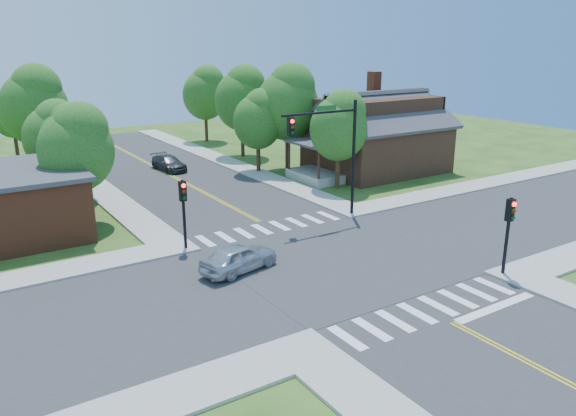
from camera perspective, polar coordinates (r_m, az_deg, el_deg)
ground at (r=28.21m, az=4.82°, el=-5.48°), size 100.00×100.00×0.00m
road_ns at (r=28.20m, az=4.82°, el=-5.44°), size 10.00×90.00×0.04m
road_ew at (r=28.20m, az=4.82°, el=-5.44°), size 90.00×10.00×0.04m
intersection_patch at (r=28.21m, az=4.82°, el=-5.48°), size 10.20×10.20×0.06m
sidewalk_ne at (r=49.54m, az=8.18°, el=4.31°), size 40.00×40.00×0.14m
crosswalk_north at (r=32.98m, az=-1.76°, el=-1.98°), size 8.85×2.00×0.01m
crosswalk_south at (r=24.05m, az=13.99°, el=-9.96°), size 8.85×2.00×0.01m
centerline at (r=28.19m, az=4.82°, el=-5.40°), size 0.30×90.00×0.01m
stop_bar at (r=25.07m, az=20.33°, el=-9.53°), size 4.60×0.45×0.09m
signal_mast_ne at (r=33.43m, az=4.50°, el=6.74°), size 5.30×0.42×7.20m
signal_pole_se at (r=27.54m, az=21.56°, el=-1.32°), size 0.34×0.42×3.80m
signal_pole_nw at (r=29.27m, az=-10.58°, el=0.64°), size 0.34×0.42×3.80m
house_ne at (r=47.31m, az=8.95°, el=7.70°), size 13.05×8.80×7.11m
tree_e_a at (r=41.07m, az=5.31°, el=8.49°), size 4.28×4.07×7.28m
tree_e_b at (r=46.70m, az=0.05°, el=10.87°), size 5.22×4.96×8.87m
tree_e_c at (r=52.67m, az=-4.63°, el=11.22°), size 5.00×4.75×8.50m
tree_e_d at (r=61.27m, az=-8.36°, el=11.63°), size 4.75×4.51×8.07m
tree_w_a at (r=34.68m, az=-20.61°, el=5.98°), size 4.30×4.09×7.31m
tree_w_b at (r=41.19m, az=-22.60°, el=6.94°), size 4.05×3.85×6.89m
tree_w_c at (r=48.88m, az=-24.34°, el=9.69°), size 5.23×4.97×8.90m
tree_w_d at (r=58.19m, az=-26.18°, el=8.73°), size 3.75×3.56×6.37m
tree_house at (r=46.05m, az=-2.97°, el=9.14°), size 4.06×3.86×6.90m
tree_bldg at (r=40.31m, az=-21.42°, el=6.70°), size 3.94×3.74×6.69m
car_silver at (r=26.87m, az=-5.02°, el=-5.10°), size 3.35×4.67×1.35m
car_dgrey at (r=48.37m, az=-12.01°, el=4.46°), size 2.38×4.47×1.22m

